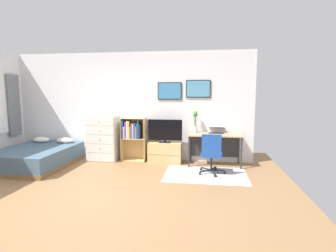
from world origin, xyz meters
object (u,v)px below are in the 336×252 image
at_px(bed, 37,157).
at_px(tv_stand, 165,152).
at_px(laptop, 216,131).
at_px(bamboo_vase, 195,122).
at_px(computer_mouse, 227,134).
at_px(bookshelf, 133,134).
at_px(dresser, 103,138).
at_px(office_chair, 212,153).
at_px(television, 165,131).
at_px(desk, 215,139).

bearing_deg(bed, tv_stand, 14.68).
xyz_separation_m(laptop, bamboo_vase, (-0.50, 0.05, 0.20)).
bearing_deg(computer_mouse, bookshelf, 176.17).
distance_m(tv_stand, bamboo_vase, 1.05).
bearing_deg(dresser, laptop, 1.14).
relative_size(tv_stand, office_chair, 0.93).
distance_m(television, desk, 1.20).
distance_m(bookshelf, television, 0.83).
relative_size(television, computer_mouse, 8.01).
distance_m(desk, laptop, 0.21).
bearing_deg(television, tv_stand, 90.00).
distance_m(office_chair, computer_mouse, 0.85).
distance_m(bed, office_chair, 4.02).
xyz_separation_m(bookshelf, computer_mouse, (2.29, -0.15, 0.09)).
bearing_deg(tv_stand, desk, -0.27).
bearing_deg(desk, television, -179.19).
relative_size(bed, television, 2.31).
xyz_separation_m(dresser, office_chair, (2.69, -0.81, -0.11)).
relative_size(tv_stand, desk, 0.65).
xyz_separation_m(desk, bamboo_vase, (-0.46, 0.10, 0.41)).
xyz_separation_m(tv_stand, computer_mouse, (1.47, -0.11, 0.51)).
distance_m(dresser, television, 1.60).
relative_size(dresser, desk, 0.92).
relative_size(bed, computer_mouse, 18.49).
bearing_deg(desk, bed, -169.55).
bearing_deg(television, laptop, 2.96).
bearing_deg(bed, bamboo_vase, 13.20).
height_order(bookshelf, laptop, bookshelf).
xyz_separation_m(television, computer_mouse, (1.47, -0.09, -0.02)).
bearing_deg(bed, television, 14.27).
xyz_separation_m(bookshelf, office_chair, (1.93, -0.87, -0.21)).
height_order(computer_mouse, bamboo_vase, bamboo_vase).
height_order(tv_stand, laptop, laptop).
height_order(dresser, tv_stand, dresser).
distance_m(laptop, bamboo_vase, 0.54).
distance_m(computer_mouse, bamboo_vase, 0.81).
bearing_deg(television, bookshelf, 175.42).
xyz_separation_m(office_chair, laptop, (0.12, 0.86, 0.35)).
distance_m(bed, desk, 4.18).
height_order(television, desk, television).
height_order(bed, bookshelf, bookshelf).
relative_size(bookshelf, desk, 0.88).
relative_size(television, office_chair, 0.97).
bearing_deg(office_chair, tv_stand, 146.06).
xyz_separation_m(tv_stand, desk, (1.19, -0.01, 0.35)).
bearing_deg(bed, computer_mouse, 8.48).
height_order(dresser, office_chair, dresser).
bearing_deg(computer_mouse, desk, 159.34).
bearing_deg(bamboo_vase, dresser, -177.39).
xyz_separation_m(bed, bamboo_vase, (3.63, 0.85, 0.79)).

